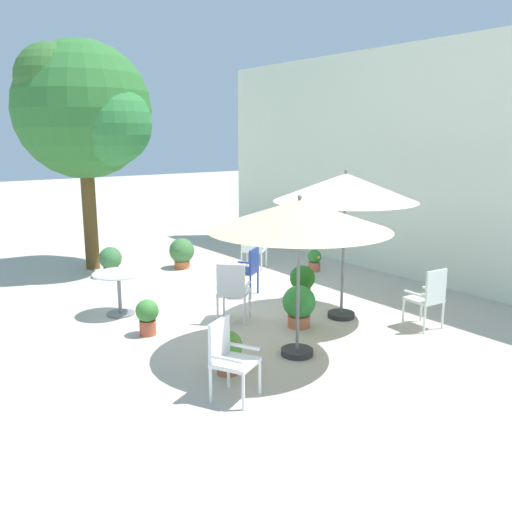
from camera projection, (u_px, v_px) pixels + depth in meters
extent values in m
plane|color=#BEB3A4|center=(232.00, 306.00, 9.57)|extent=(60.00, 60.00, 0.00)
cube|color=silver|center=(395.00, 163.00, 11.45)|extent=(11.10, 0.30, 4.68)
cylinder|color=brown|center=(90.00, 215.00, 11.98)|extent=(0.30, 0.30, 2.43)
sphere|color=#2F702F|center=(83.00, 110.00, 11.50)|extent=(2.87, 2.87, 2.87)
sphere|color=#2F7A3A|center=(110.00, 124.00, 11.17)|extent=(1.72, 1.72, 1.72)
sphere|color=#356F34|center=(93.00, 105.00, 12.17)|extent=(1.58, 1.58, 1.58)
sphere|color=#33672A|center=(51.00, 79.00, 10.89)|extent=(1.43, 1.43, 1.43)
cylinder|color=#2D2D2D|center=(297.00, 352.00, 7.43)|extent=(0.44, 0.44, 0.08)
cylinder|color=slate|center=(298.00, 280.00, 7.21)|extent=(0.04, 0.04, 2.12)
cone|color=beige|center=(299.00, 215.00, 7.02)|extent=(2.40, 2.40, 0.40)
sphere|color=slate|center=(300.00, 197.00, 6.97)|extent=(0.06, 0.06, 0.06)
cylinder|color=#2D2D2D|center=(341.00, 315.00, 8.96)|extent=(0.44, 0.44, 0.08)
cylinder|color=slate|center=(343.00, 247.00, 8.71)|extent=(0.04, 0.04, 2.34)
cone|color=beige|center=(346.00, 187.00, 8.51)|extent=(2.25, 2.25, 0.44)
sphere|color=slate|center=(346.00, 171.00, 8.45)|extent=(0.06, 0.06, 0.06)
cylinder|color=silver|center=(118.00, 274.00, 8.95)|extent=(0.83, 0.83, 0.02)
cylinder|color=slate|center=(120.00, 295.00, 9.03)|extent=(0.06, 0.06, 0.69)
cylinder|color=slate|center=(121.00, 314.00, 9.10)|extent=(0.46, 0.46, 0.03)
cube|color=white|center=(254.00, 250.00, 12.12)|extent=(0.69, 0.69, 0.04)
cube|color=white|center=(252.00, 242.00, 11.85)|extent=(0.38, 0.32, 0.42)
cube|color=white|center=(264.00, 245.00, 12.04)|extent=(0.31, 0.37, 0.03)
cube|color=white|center=(244.00, 244.00, 12.14)|extent=(0.31, 0.37, 0.03)
cylinder|color=white|center=(266.00, 258.00, 12.33)|extent=(0.04, 0.04, 0.41)
cylinder|color=white|center=(247.00, 257.00, 12.44)|extent=(0.04, 0.04, 0.41)
cylinder|color=white|center=(261.00, 263.00, 11.90)|extent=(0.04, 0.04, 0.41)
cylinder|color=white|center=(242.00, 261.00, 12.00)|extent=(0.04, 0.04, 0.41)
cube|color=#2A3F97|center=(244.00, 271.00, 10.11)|extent=(0.60, 0.60, 0.04)
cube|color=#2A3F97|center=(254.00, 260.00, 9.99)|extent=(0.26, 0.36, 0.43)
cube|color=#2A3F97|center=(248.00, 263.00, 10.26)|extent=(0.35, 0.25, 0.03)
cube|color=#2A3F97|center=(240.00, 267.00, 9.91)|extent=(0.35, 0.25, 0.03)
cylinder|color=#2A3F97|center=(238.00, 280.00, 10.41)|extent=(0.04, 0.04, 0.43)
cylinder|color=#2A3F97|center=(230.00, 285.00, 10.05)|extent=(0.04, 0.04, 0.43)
cylinder|color=#2A3F97|center=(258.00, 282.00, 10.27)|extent=(0.04, 0.04, 0.43)
cylinder|color=#2A3F97|center=(250.00, 287.00, 9.91)|extent=(0.04, 0.04, 0.43)
cube|color=white|center=(234.00, 292.00, 8.73)|extent=(0.67, 0.67, 0.04)
cube|color=white|center=(231.00, 280.00, 8.46)|extent=(0.35, 0.34, 0.48)
cube|color=white|center=(247.00, 285.00, 8.67)|extent=(0.33, 0.34, 0.03)
cube|color=white|center=(221.00, 284.00, 8.74)|extent=(0.33, 0.34, 0.03)
cylinder|color=white|center=(250.00, 303.00, 8.96)|extent=(0.04, 0.04, 0.45)
cylinder|color=white|center=(224.00, 302.00, 9.03)|extent=(0.04, 0.04, 0.45)
cylinder|color=white|center=(245.00, 312.00, 8.53)|extent=(0.04, 0.04, 0.45)
cylinder|color=white|center=(218.00, 310.00, 8.60)|extent=(0.04, 0.04, 0.45)
cube|color=white|center=(235.00, 363.00, 6.12)|extent=(0.60, 0.60, 0.04)
cube|color=white|center=(219.00, 339.00, 6.15)|extent=(0.23, 0.40, 0.45)
cube|color=white|center=(226.00, 359.00, 5.91)|extent=(0.37, 0.22, 0.03)
cube|color=white|center=(244.00, 346.00, 6.27)|extent=(0.37, 0.22, 0.03)
cylinder|color=white|center=(243.00, 393.00, 5.90)|extent=(0.04, 0.04, 0.41)
cylinder|color=white|center=(260.00, 378.00, 6.26)|extent=(0.04, 0.04, 0.41)
cylinder|color=white|center=(211.00, 385.00, 6.07)|extent=(0.04, 0.04, 0.41)
cylinder|color=white|center=(228.00, 371.00, 6.43)|extent=(0.04, 0.04, 0.41)
cube|color=white|center=(424.00, 300.00, 8.40)|extent=(0.49, 0.48, 0.04)
cube|color=white|center=(436.00, 286.00, 8.17)|extent=(0.07, 0.42, 0.49)
cube|color=white|center=(433.00, 290.00, 8.48)|extent=(0.42, 0.07, 0.03)
cube|color=white|center=(415.00, 294.00, 8.27)|extent=(0.42, 0.07, 0.03)
cylinder|color=white|center=(421.00, 308.00, 8.73)|extent=(0.04, 0.04, 0.43)
cylinder|color=white|center=(403.00, 312.00, 8.53)|extent=(0.04, 0.04, 0.43)
cylinder|color=white|center=(443.00, 316.00, 8.38)|extent=(0.04, 0.04, 0.43)
cylinder|color=white|center=(424.00, 320.00, 8.17)|extent=(0.04, 0.04, 0.43)
cylinder|color=#D06C3D|center=(182.00, 264.00, 12.26)|extent=(0.34, 0.34, 0.16)
cylinder|color=#382819|center=(182.00, 261.00, 12.25)|extent=(0.30, 0.30, 0.02)
sphere|color=#3E733C|center=(182.00, 251.00, 12.19)|extent=(0.56, 0.56, 0.56)
cylinder|color=#B45339|center=(148.00, 327.00, 8.16)|extent=(0.25, 0.25, 0.23)
cylinder|color=#382819|center=(148.00, 321.00, 8.13)|extent=(0.22, 0.22, 0.02)
sphere|color=#3B7D35|center=(147.00, 311.00, 8.10)|extent=(0.34, 0.34, 0.34)
cylinder|color=#A04831|center=(111.00, 272.00, 11.49)|extent=(0.31, 0.31, 0.21)
cylinder|color=#382819|center=(111.00, 268.00, 11.47)|extent=(0.27, 0.27, 0.02)
sphere|color=#3A6E3D|center=(110.00, 258.00, 11.42)|extent=(0.47, 0.47, 0.47)
sphere|color=#B64CAA|center=(120.00, 256.00, 11.43)|extent=(0.11, 0.11, 0.11)
sphere|color=#B64CAA|center=(117.00, 261.00, 11.39)|extent=(0.09, 0.09, 0.09)
sphere|color=#B64CAA|center=(108.00, 256.00, 11.52)|extent=(0.12, 0.12, 0.12)
sphere|color=#B64CAA|center=(113.00, 257.00, 11.58)|extent=(0.11, 0.11, 0.11)
cylinder|color=#9E5B30|center=(302.00, 294.00, 9.91)|extent=(0.31, 0.31, 0.21)
cylinder|color=#382819|center=(302.00, 289.00, 9.88)|extent=(0.27, 0.27, 0.02)
sphere|color=#20631A|center=(302.00, 278.00, 9.84)|extent=(0.46, 0.46, 0.46)
cylinder|color=#C56A47|center=(299.00, 321.00, 8.51)|extent=(0.35, 0.35, 0.19)
cylinder|color=#382819|center=(299.00, 316.00, 8.49)|extent=(0.31, 0.31, 0.02)
sphere|color=#308435|center=(299.00, 302.00, 8.44)|extent=(0.51, 0.51, 0.51)
cylinder|color=#B5643C|center=(227.00, 366.00, 6.83)|extent=(0.26, 0.26, 0.20)
cylinder|color=#382819|center=(227.00, 359.00, 6.81)|extent=(0.23, 0.23, 0.02)
sphere|color=#528F34|center=(227.00, 346.00, 6.77)|extent=(0.39, 0.39, 0.39)
sphere|color=#D84167|center=(226.00, 355.00, 6.63)|extent=(0.12, 0.12, 0.12)
sphere|color=#D84167|center=(236.00, 344.00, 6.65)|extent=(0.08, 0.08, 0.08)
sphere|color=#D84167|center=(219.00, 339.00, 6.87)|extent=(0.10, 0.10, 0.10)
sphere|color=#D84167|center=(232.00, 342.00, 6.86)|extent=(0.11, 0.11, 0.11)
cylinder|color=#C9624A|center=(314.00, 267.00, 11.98)|extent=(0.26, 0.26, 0.20)
cylinder|color=#382819|center=(314.00, 263.00, 11.97)|extent=(0.23, 0.23, 0.02)
sphere|color=#317D31|center=(315.00, 256.00, 11.94)|extent=(0.30, 0.30, 0.30)
sphere|color=gold|center=(318.00, 255.00, 11.96)|extent=(0.06, 0.06, 0.06)
sphere|color=gold|center=(318.00, 257.00, 11.83)|extent=(0.08, 0.08, 0.08)
sphere|color=gold|center=(319.00, 253.00, 11.92)|extent=(0.06, 0.06, 0.06)
sphere|color=gold|center=(315.00, 253.00, 12.02)|extent=(0.09, 0.09, 0.09)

